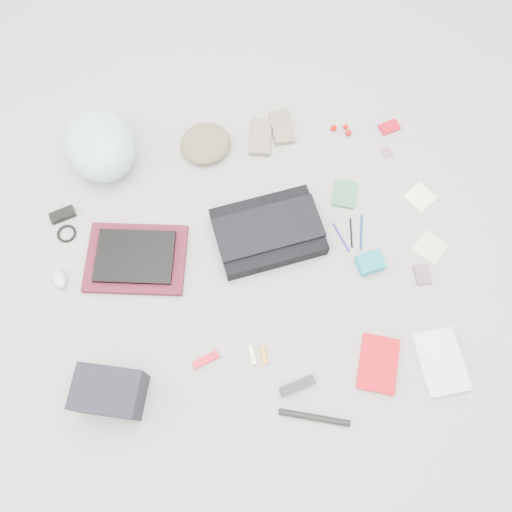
{
  "coord_description": "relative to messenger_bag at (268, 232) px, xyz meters",
  "views": [
    {
      "loc": [
        -0.09,
        -0.7,
        1.85
      ],
      "look_at": [
        0.0,
        0.0,
        0.05
      ],
      "focal_mm": 35.0,
      "sensor_mm": 36.0,
      "label": 1
    }
  ],
  "objects": [
    {
      "name": "lollipop_a",
      "position": [
        0.36,
        0.47,
        -0.02
      ],
      "size": [
        0.04,
        0.04,
        0.03
      ],
      "primitive_type": "sphere",
      "rotation": [
        0.0,
        0.0,
        0.39
      ],
      "color": "#BB0402",
      "rests_on": "ground_plane"
    },
    {
      "name": "ground_plane",
      "position": [
        -0.06,
        -0.1,
        -0.03
      ],
      "size": [
        4.0,
        4.0,
        0.0
      ],
      "primitive_type": "plane",
      "color": "gray"
    },
    {
      "name": "laptop",
      "position": [
        -0.53,
        -0.04,
        0.0
      ],
      "size": [
        0.33,
        0.27,
        0.02
      ],
      "primitive_type": "cube",
      "rotation": [
        0.0,
        0.0,
        -0.16
      ],
      "color": "black",
      "rests_on": "laptop_sleeve"
    },
    {
      "name": "u_lock",
      "position": [
        0.02,
        -0.6,
        -0.02
      ],
      "size": [
        0.13,
        0.07,
        0.03
      ],
      "primitive_type": "cube",
      "rotation": [
        0.0,
        0.0,
        0.27
      ],
      "color": "black",
      "rests_on": "ground_plane"
    },
    {
      "name": "bag_flap",
      "position": [
        0.0,
        0.0,
        0.04
      ],
      "size": [
        0.44,
        0.25,
        0.01
      ],
      "primitive_type": "cube",
      "rotation": [
        0.0,
        0.0,
        0.16
      ],
      "color": "black",
      "rests_on": "messenger_bag"
    },
    {
      "name": "lollipop_c",
      "position": [
        0.41,
        0.47,
        -0.02
      ],
      "size": [
        0.03,
        0.03,
        0.02
      ],
      "primitive_type": "sphere",
      "rotation": [
        0.0,
        0.0,
        0.18
      ],
      "color": "#C90400",
      "rests_on": "ground_plane"
    },
    {
      "name": "toiletry_tube_white",
      "position": [
        -0.12,
        -0.47,
        -0.02
      ],
      "size": [
        0.03,
        0.07,
        0.02
      ],
      "primitive_type": "cylinder",
      "rotation": [
        1.57,
        0.0,
        0.12
      ],
      "color": "white",
      "rests_on": "ground_plane"
    },
    {
      "name": "accordion_wallet",
      "position": [
        0.38,
        -0.18,
        -0.01
      ],
      "size": [
        0.11,
        0.09,
        0.05
      ],
      "primitive_type": "cube",
      "rotation": [
        0.0,
        0.0,
        0.18
      ],
      "color": "teal",
      "rests_on": "ground_plane"
    },
    {
      "name": "lollipop_b",
      "position": [
        0.42,
        0.44,
        -0.02
      ],
      "size": [
        0.04,
        0.04,
        0.03
      ],
      "primitive_type": "sphere",
      "rotation": [
        0.0,
        0.0,
        -0.29
      ],
      "color": "#A90909",
      "rests_on": "ground_plane"
    },
    {
      "name": "mitten_left",
      "position": [
        0.03,
        0.46,
        -0.02
      ],
      "size": [
        0.12,
        0.19,
        0.03
      ],
      "primitive_type": "cube",
      "rotation": [
        0.0,
        0.0,
        -0.19
      ],
      "color": "slate",
      "rests_on": "ground_plane"
    },
    {
      "name": "altoids_tin",
      "position": [
        0.6,
        0.45,
        -0.03
      ],
      "size": [
        0.1,
        0.08,
        0.02
      ],
      "primitive_type": "cube",
      "rotation": [
        0.0,
        0.0,
        0.3
      ],
      "color": "red",
      "rests_on": "ground_plane"
    },
    {
      "name": "pen_blue",
      "position": [
        0.29,
        -0.05,
        -0.03
      ],
      "size": [
        0.05,
        0.13,
        0.01
      ],
      "primitive_type": "cylinder",
      "rotation": [
        1.57,
        0.0,
        0.31
      ],
      "color": "navy",
      "rests_on": "ground_plane"
    },
    {
      "name": "pen_navy",
      "position": [
        0.38,
        -0.03,
        -0.03
      ],
      "size": [
        0.04,
        0.15,
        0.01
      ],
      "primitive_type": "cylinder",
      "rotation": [
        1.57,
        0.0,
        -0.23
      ],
      "color": "navy",
      "rests_on": "ground_plane"
    },
    {
      "name": "mitten_right",
      "position": [
        0.13,
        0.5,
        -0.02
      ],
      "size": [
        0.09,
        0.18,
        0.03
      ],
      "primitive_type": "cube",
      "rotation": [
        0.0,
        0.0,
        0.04
      ],
      "color": "#7E6E59",
      "rests_on": "ground_plane"
    },
    {
      "name": "notepad",
      "position": [
        0.34,
        0.14,
        -0.03
      ],
      "size": [
        0.13,
        0.15,
        0.01
      ],
      "primitive_type": "cube",
      "rotation": [
        0.0,
        0.0,
        -0.31
      ],
      "color": "#326F42",
      "rests_on": "ground_plane"
    },
    {
      "name": "laptop_sleeve",
      "position": [
        -0.53,
        -0.04,
        -0.02
      ],
      "size": [
        0.43,
        0.35,
        0.03
      ],
      "primitive_type": "cube",
      "rotation": [
        0.0,
        0.0,
        -0.16
      ],
      "color": "#501423",
      "rests_on": "ground_plane"
    },
    {
      "name": "toiletry_tube_orange",
      "position": [
        -0.08,
        -0.48,
        -0.03
      ],
      "size": [
        0.02,
        0.07,
        0.02
      ],
      "primitive_type": "cylinder",
      "rotation": [
        1.57,
        0.0,
        0.05
      ],
      "color": "orange",
      "rests_on": "ground_plane"
    },
    {
      "name": "book_white",
      "position": [
        0.56,
        -0.59,
        -0.02
      ],
      "size": [
        0.17,
        0.24,
        0.02
      ],
      "primitive_type": "cube",
      "rotation": [
        0.0,
        0.0,
        0.06
      ],
      "color": "silver",
      "rests_on": "ground_plane"
    },
    {
      "name": "multitool",
      "position": [
        -0.29,
        -0.47,
        -0.03
      ],
      "size": [
        0.1,
        0.06,
        0.02
      ],
      "primitive_type": "cube",
      "rotation": [
        0.0,
        0.0,
        0.34
      ],
      "color": "red",
      "rests_on": "ground_plane"
    },
    {
      "name": "power_brick",
      "position": [
        -0.82,
        0.19,
        -0.02
      ],
      "size": [
        0.11,
        0.07,
        0.03
      ],
      "primitive_type": "cube",
      "rotation": [
        0.0,
        0.0,
        0.3
      ],
      "color": "black",
      "rests_on": "ground_plane"
    },
    {
      "name": "camera_bag",
      "position": [
        -0.63,
        -0.55,
        0.04
      ],
      "size": [
        0.26,
        0.21,
        0.15
      ],
      "primitive_type": "cube",
      "rotation": [
        0.0,
        0.0,
        -0.26
      ],
      "color": "black",
      "rests_on": "ground_plane"
    },
    {
      "name": "pen_black",
      "position": [
        0.34,
        -0.03,
        -0.03
      ],
      "size": [
        0.03,
        0.13,
        0.01
      ],
      "primitive_type": "cylinder",
      "rotation": [
        1.57,
        0.0,
        -0.14
      ],
      "color": "black",
      "rests_on": "ground_plane"
    },
    {
      "name": "messenger_bag",
      "position": [
        0.0,
        0.0,
        0.0
      ],
      "size": [
        0.45,
        0.35,
        0.07
      ],
      "primitive_type": "cube",
      "rotation": [
        0.0,
        0.0,
        0.16
      ],
      "color": "black",
      "rests_on": "ground_plane"
    },
    {
      "name": "stamp_sheet",
      "position": [
        0.56,
        0.32,
        -0.03
      ],
      "size": [
        0.06,
        0.06,
        0.0
      ],
      "primitive_type": "cube",
      "rotation": [
        0.0,
        0.0,
        0.28
      ],
      "color": "#935D77",
      "rests_on": "ground_plane"
    },
    {
      "name": "beanie",
      "position": [
        -0.21,
        0.44,
        0.0
      ],
      "size": [
        0.27,
        0.26,
        0.08
      ],
      "primitive_type": "ellipsoid",
      "rotation": [
        0.0,
        0.0,
        0.31
      ],
      "color": "brown",
      "rests_on": "ground_plane"
    },
    {
      "name": "card_deck",
      "position": [
        0.58,
        -0.24,
        -0.03
      ],
      "size": [
        0.06,
        0.08,
        0.02
      ],
      "primitive_type": "cube",
      "rotation": [
        0.0,
        0.0,
        -0.01
      ],
      "color": "slate",
      "rests_on": "ground_plane"
    },
    {
      "name": "bike_helmet",
      "position": [
        -0.64,
        0.44,
        0.07
      ],
      "size": [
        0.37,
        0.42,
        0.21
      ],
      "primitive_type": "ellipsoid",
      "rotation": [
        0.0,
        0.0,
        0.3
      ],
      "color": "#A2D5D6",
      "rests_on": "ground_plane"
    },
    {
      "name": "mouse",
      "position": [
        -0.83,
        -0.09,
        -0.02
      ],
      "size": [
        0.08,
        0.1,
        0.03
      ],
      "primitive_type": "ellipsoid",
      "rotation": [
        0.0,
        0.0,
        0.3
      ],
      "color": "#A7A4BB",
      "rests_on": "ground_plane"
    },
    {
      "name": "bike_pump",
      "position": [
        0.07,
        -0.72,
        -0.02
      ],
      "size": [
        0.25,
        0.09,
        0.02
      ],
      "primitive_type": "cylinder",
      "rotation": [
        0.0,
        1.57,
        -0.29
      ],
      "color": "black",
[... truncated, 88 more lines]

